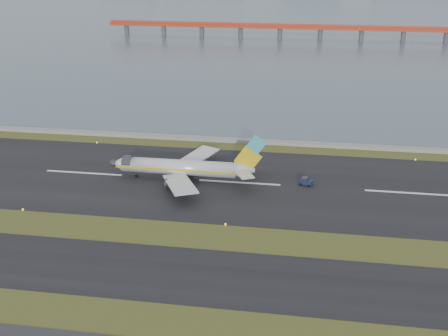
# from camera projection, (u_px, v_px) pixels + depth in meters

# --- Properties ---
(ground) EXTENTS (1000.00, 1000.00, 0.00)m
(ground) POSITION_uv_depth(u_px,v_px,m) (220.00, 243.00, 109.74)
(ground) COLOR #384318
(ground) RESTS_ON ground
(taxiway_strip) EXTENTS (1000.00, 18.00, 0.10)m
(taxiway_strip) POSITION_uv_depth(u_px,v_px,m) (209.00, 276.00, 98.72)
(taxiway_strip) COLOR black
(taxiway_strip) RESTS_ON ground
(runway_strip) EXTENTS (1000.00, 45.00, 0.10)m
(runway_strip) POSITION_uv_depth(u_px,v_px,m) (239.00, 183.00, 137.23)
(runway_strip) COLOR black
(runway_strip) RESTS_ON ground
(seawall) EXTENTS (1000.00, 2.50, 1.00)m
(seawall) POSITION_uv_depth(u_px,v_px,m) (253.00, 141.00, 164.56)
(seawall) COLOR gray
(seawall) RESTS_ON ground
(bay_water) EXTENTS (1400.00, 800.00, 1.30)m
(bay_water) POSITION_uv_depth(u_px,v_px,m) (298.00, 5.00, 531.42)
(bay_water) COLOR #445461
(bay_water) RESTS_ON ground
(red_pier) EXTENTS (260.00, 5.00, 10.20)m
(red_pier) POSITION_uv_depth(u_px,v_px,m) (321.00, 28.00, 333.33)
(red_pier) COLOR #AD361D
(red_pier) RESTS_ON ground
(airliner) EXTENTS (38.52, 32.89, 12.80)m
(airliner) POSITION_uv_depth(u_px,v_px,m) (185.00, 168.00, 137.24)
(airliner) COLOR silver
(airliner) RESTS_ON ground
(pushback_tug) EXTENTS (3.52, 2.69, 2.00)m
(pushback_tug) POSITION_uv_depth(u_px,v_px,m) (306.00, 182.00, 135.53)
(pushback_tug) COLOR #16203E
(pushback_tug) RESTS_ON ground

